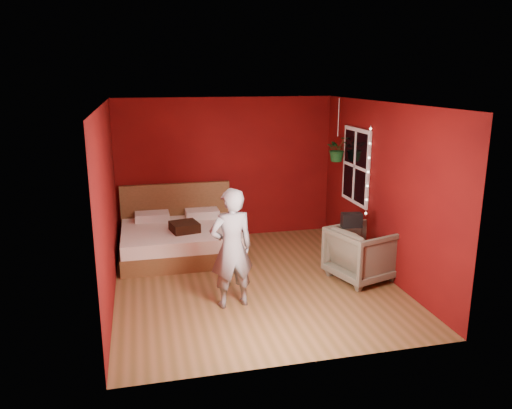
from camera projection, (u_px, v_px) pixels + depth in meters
name	position (u px, v px, depth m)	size (l,w,h in m)	color
floor	(254.00, 281.00, 7.43)	(4.50, 4.50, 0.00)	brown
room_walls	(254.00, 170.00, 7.01)	(4.04, 4.54, 2.62)	#640C0A
window	(356.00, 166.00, 8.34)	(0.05, 0.97, 1.27)	white
fairy_lights	(368.00, 172.00, 7.84)	(0.04, 0.04, 1.45)	silver
bed	(180.00, 238.00, 8.52)	(1.97, 1.67, 1.08)	brown
person	(232.00, 248.00, 6.45)	(0.58, 0.38, 1.60)	gray
armchair	(362.00, 253.00, 7.43)	(0.85, 0.88, 0.80)	#696953
handbag	(352.00, 220.00, 7.34)	(0.30, 0.15, 0.21)	black
throw_pillow	(184.00, 227.00, 8.16)	(0.42, 0.42, 0.15)	black
hanging_plant	(337.00, 149.00, 8.63)	(0.48, 0.45, 1.08)	silver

